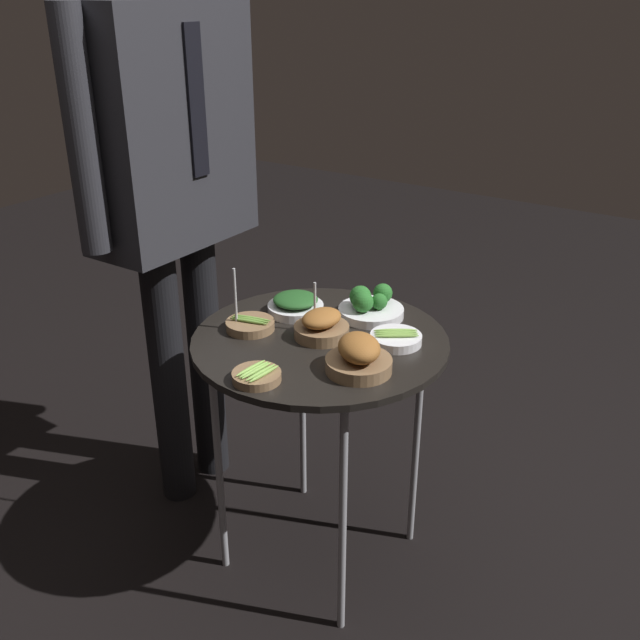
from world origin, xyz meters
TOP-DOWN VIEW (x-y plane):
  - ground_plane at (0.00, 0.00)m, footprint 8.00×8.00m
  - serving_cart at (0.00, 0.00)m, footprint 0.66×0.66m
  - bowl_roast_near_rim at (0.01, -0.00)m, footprint 0.14×0.14m
  - bowl_broccoli_front_right at (0.19, -0.04)m, footprint 0.18×0.18m
  - bowl_roast_far_rim at (-0.09, -0.17)m, footprint 0.16×0.16m
  - bowl_asparagus_front_center at (0.08, -0.18)m, footprint 0.13×0.13m
  - bowl_asparagus_back_right at (-0.06, 0.18)m, footprint 0.13×0.13m
  - bowl_asparagus_back_left at (-0.26, -0.00)m, footprint 0.11×0.11m
  - bowl_spinach_center at (0.09, 0.14)m, footprint 0.15×0.15m
  - waiter_figure at (0.05, 0.54)m, footprint 0.64×0.24m

SIDE VIEW (x-z plane):
  - ground_plane at x=0.00m, z-range 0.00..0.00m
  - serving_cart at x=0.00m, z-range 0.30..1.01m
  - bowl_asparagus_back_left at x=-0.26m, z-range 0.71..0.74m
  - bowl_asparagus_front_center at x=0.08m, z-range 0.71..0.74m
  - bowl_asparagus_back_right at x=-0.06m, z-range 0.64..0.81m
  - bowl_spinach_center at x=0.09m, z-range 0.71..0.76m
  - bowl_broccoli_front_right at x=0.19m, z-range 0.70..0.78m
  - bowl_roast_near_rim at x=0.01m, z-range 0.67..0.81m
  - bowl_roast_far_rim at x=-0.09m, z-range 0.70..0.79m
  - waiter_figure at x=0.05m, z-range 0.23..1.96m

